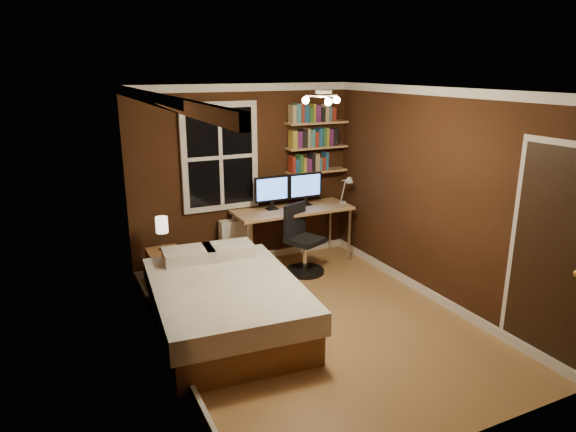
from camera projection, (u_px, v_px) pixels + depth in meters
name	position (u px, v px, depth m)	size (l,w,h in m)	color
floor	(315.00, 322.00, 5.66)	(4.20, 4.20, 0.00)	olive
wall_back	(244.00, 176.00, 7.13)	(3.20, 0.04, 2.50)	black
wall_left	(162.00, 235.00, 4.64)	(0.04, 4.20, 2.50)	black
wall_right	(437.00, 197.00, 5.97)	(0.04, 4.20, 2.50)	black
ceiling	(319.00, 90.00, 4.96)	(3.20, 4.20, 0.02)	white
window	(220.00, 157.00, 6.87)	(1.06, 0.06, 1.46)	silver
door	(550.00, 259.00, 4.69)	(0.03, 0.82, 2.05)	black
ceiling_fixture	(323.00, 101.00, 4.90)	(0.44, 0.44, 0.18)	beige
bookshelf_lower	(316.00, 171.00, 7.47)	(0.92, 0.22, 0.03)	tan
books_row_lower	(317.00, 162.00, 7.43)	(0.60, 0.16, 0.23)	maroon
bookshelf_middle	(317.00, 147.00, 7.37)	(0.92, 0.22, 0.03)	tan
books_row_middle	(317.00, 138.00, 7.34)	(0.66, 0.16, 0.23)	navy
bookshelf_upper	(317.00, 123.00, 7.27)	(0.92, 0.22, 0.03)	tan
books_row_upper	(317.00, 113.00, 7.24)	(0.66, 0.16, 0.23)	#2A622C
bed	(226.00, 304.00, 5.43)	(1.63, 2.15, 0.69)	brown
nightstand	(165.00, 269.00, 6.50)	(0.40, 0.40, 0.50)	brown
bedside_lamp	(162.00, 234.00, 6.37)	(0.15, 0.15, 0.43)	white
radiator	(236.00, 243.00, 7.20)	(0.45, 0.16, 0.67)	silver
desk	(292.00, 212.00, 7.22)	(1.69, 0.63, 0.80)	tan
monitor_left	(272.00, 193.00, 7.10)	(0.51, 0.12, 0.47)	black
monitor_right	(305.00, 189.00, 7.31)	(0.51, 0.12, 0.47)	black
desk_lamp	(346.00, 190.00, 7.35)	(0.14, 0.32, 0.44)	silver
office_chair	(303.00, 248.00, 6.96)	(0.56, 0.56, 0.95)	black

